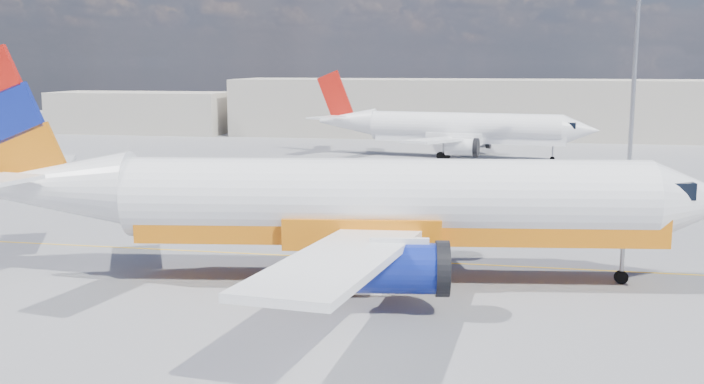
# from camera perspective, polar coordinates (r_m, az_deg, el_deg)

# --- Properties ---
(ground) EXTENTS (240.00, 240.00, 0.00)m
(ground) POSITION_cam_1_polar(r_m,az_deg,el_deg) (39.14, -1.41, -5.89)
(ground) COLOR #5D5D62
(ground) RESTS_ON ground
(taxi_line) EXTENTS (70.00, 0.15, 0.01)m
(taxi_line) POSITION_cam_1_polar(r_m,az_deg,el_deg) (41.98, -0.54, -4.83)
(taxi_line) COLOR yellow
(taxi_line) RESTS_ON ground
(terminal_main) EXTENTS (70.00, 14.00, 8.00)m
(terminal_main) POSITION_cam_1_polar(r_m,az_deg,el_deg) (112.09, 9.40, 6.04)
(terminal_main) COLOR #B3AA9A
(terminal_main) RESTS_ON ground
(terminal_annex) EXTENTS (26.00, 10.00, 6.00)m
(terminal_annex) POSITION_cam_1_polar(r_m,az_deg,el_deg) (121.36, -15.09, 5.61)
(terminal_annex) COLOR #B3AA9A
(terminal_annex) RESTS_ON ground
(main_jet) EXTENTS (37.20, 29.06, 11.25)m
(main_jet) POSITION_cam_1_polar(r_m,az_deg,el_deg) (36.99, 0.70, -0.83)
(main_jet) COLOR white
(main_jet) RESTS_ON ground
(second_jet) EXTENTS (31.34, 24.54, 9.48)m
(second_jet) POSITION_cam_1_polar(r_m,az_deg,el_deg) (86.64, 7.57, 4.57)
(second_jet) COLOR white
(second_jet) RESTS_ON ground
(traffic_cone) EXTENTS (0.36, 0.36, 0.50)m
(traffic_cone) POSITION_cam_1_polar(r_m,az_deg,el_deg) (35.66, 1.92, -7.02)
(traffic_cone) COLOR white
(traffic_cone) RESTS_ON ground
(floodlight_mast) EXTENTS (1.39, 1.39, 19.02)m
(floodlight_mast) POSITION_cam_1_polar(r_m,az_deg,el_deg) (76.29, 19.94, 9.65)
(floodlight_mast) COLOR #919198
(floodlight_mast) RESTS_ON ground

